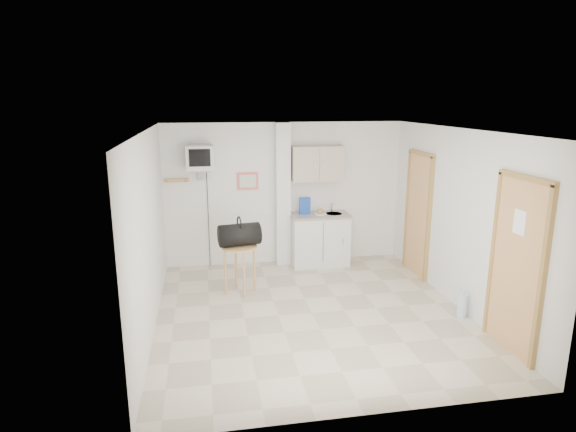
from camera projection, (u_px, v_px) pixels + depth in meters
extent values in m
plane|color=beige|center=(312.00, 313.00, 6.66)|extent=(4.50, 4.50, 0.00)
cube|color=white|center=(285.00, 194.00, 8.52)|extent=(4.20, 0.04, 2.50)
cube|color=white|center=(370.00, 291.00, 4.21)|extent=(4.20, 0.04, 2.50)
cube|color=white|center=(149.00, 233.00, 6.01)|extent=(0.04, 4.50, 2.50)
cube|color=white|center=(459.00, 219.00, 6.72)|extent=(0.04, 4.50, 2.50)
cube|color=white|center=(314.00, 130.00, 6.07)|extent=(4.20, 4.50, 0.04)
cube|color=white|center=(283.00, 195.00, 8.40)|extent=(0.25, 0.22, 2.50)
cube|color=#D45D54|center=(248.00, 181.00, 8.33)|extent=(0.36, 0.03, 0.30)
cube|color=silver|center=(248.00, 181.00, 8.32)|extent=(0.28, 0.01, 0.22)
cube|color=tan|center=(177.00, 180.00, 8.11)|extent=(0.40, 0.05, 0.06)
cube|color=white|center=(267.00, 211.00, 8.52)|extent=(0.15, 0.02, 0.08)
cylinder|color=tan|center=(167.00, 182.00, 8.02)|extent=(0.02, 0.08, 0.02)
cylinder|color=tan|center=(186.00, 181.00, 8.08)|extent=(0.02, 0.08, 0.02)
cube|color=olive|center=(418.00, 216.00, 7.97)|extent=(0.04, 0.75, 2.00)
cube|color=#9F773D|center=(418.00, 216.00, 7.97)|extent=(0.06, 0.87, 2.06)
cube|color=olive|center=(516.00, 268.00, 5.48)|extent=(0.04, 0.82, 2.02)
cube|color=#9F773D|center=(516.00, 268.00, 5.48)|extent=(0.06, 0.94, 2.08)
cube|color=white|center=(520.00, 222.00, 5.35)|extent=(0.01, 0.20, 0.28)
cube|color=silver|center=(319.00, 240.00, 8.54)|extent=(1.00, 0.55, 0.88)
cube|color=#AB9F93|center=(320.00, 215.00, 8.43)|extent=(1.03, 0.58, 0.04)
cylinder|color=#B7B7BA|center=(334.00, 215.00, 8.48)|extent=(0.30, 0.30, 0.05)
cylinder|color=#B7B7BA|center=(332.00, 207.00, 8.59)|extent=(0.02, 0.02, 0.16)
cylinder|color=#B7B7BA|center=(333.00, 204.00, 8.51)|extent=(0.02, 0.13, 0.02)
cube|color=#B9A997|center=(317.00, 163.00, 8.33)|extent=(0.90, 0.32, 0.60)
cube|color=#1740A8|center=(305.00, 206.00, 8.40)|extent=(0.19, 0.07, 0.29)
cylinder|color=white|center=(320.00, 214.00, 8.42)|extent=(0.22, 0.22, 0.01)
sphere|color=tan|center=(320.00, 211.00, 8.41)|extent=(0.11, 0.11, 0.11)
cube|color=slate|center=(200.00, 170.00, 8.01)|extent=(0.36, 0.32, 0.02)
cube|color=slate|center=(201.00, 174.00, 8.15)|extent=(0.10, 0.06, 0.20)
cube|color=silver|center=(200.00, 157.00, 7.89)|extent=(0.44, 0.42, 0.40)
cube|color=black|center=(200.00, 158.00, 7.68)|extent=(0.34, 0.02, 0.28)
cylinder|color=black|center=(208.00, 218.00, 8.36)|extent=(0.01, 0.01, 1.73)
cylinder|color=tan|center=(239.00, 247.00, 7.21)|extent=(0.54, 0.54, 0.03)
cylinder|color=tan|center=(254.00, 268.00, 7.38)|extent=(0.04, 0.04, 0.71)
cylinder|color=tan|center=(236.00, 265.00, 7.50)|extent=(0.04, 0.04, 0.71)
cylinder|color=tan|center=(225.00, 272.00, 7.22)|extent=(0.04, 0.04, 0.71)
cylinder|color=tan|center=(244.00, 275.00, 7.09)|extent=(0.04, 0.04, 0.71)
cylinder|color=black|center=(239.00, 235.00, 7.18)|extent=(0.66, 0.44, 0.34)
torus|color=black|center=(239.00, 225.00, 7.15)|extent=(0.07, 0.25, 0.25)
cylinder|color=#B5D1F2|center=(462.00, 305.00, 6.51)|extent=(0.13, 0.13, 0.34)
cylinder|color=#B5D1F2|center=(463.00, 292.00, 6.46)|extent=(0.04, 0.04, 0.04)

